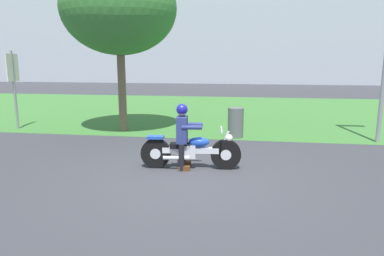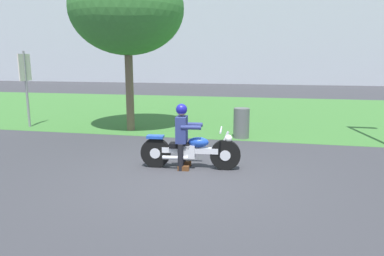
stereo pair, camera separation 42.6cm
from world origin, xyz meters
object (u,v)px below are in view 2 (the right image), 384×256
(motorcycle_lead, at_px, (190,151))
(trash_can, at_px, (241,123))
(sign_banner, at_px, (25,77))
(tree_roadside, at_px, (127,9))
(rider_lead, at_px, (183,131))

(motorcycle_lead, bearing_deg, trash_can, 70.22)
(motorcycle_lead, relative_size, sign_banner, 0.83)
(tree_roadside, height_order, trash_can, tree_roadside)
(motorcycle_lead, xyz_separation_m, tree_roadside, (-2.83, 3.69, 3.47))
(rider_lead, relative_size, trash_can, 1.56)
(rider_lead, height_order, trash_can, rider_lead)
(motorcycle_lead, distance_m, trash_can, 3.37)
(tree_roadside, bearing_deg, motorcycle_lead, -52.55)
(trash_can, bearing_deg, rider_lead, -107.36)
(rider_lead, bearing_deg, tree_roadside, 120.60)
(motorcycle_lead, distance_m, rider_lead, 0.46)
(motorcycle_lead, relative_size, tree_roadside, 0.41)
(rider_lead, bearing_deg, sign_banner, 145.88)
(trash_can, xyz_separation_m, sign_banner, (-7.37, 0.25, 1.27))
(motorcycle_lead, height_order, rider_lead, rider_lead)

